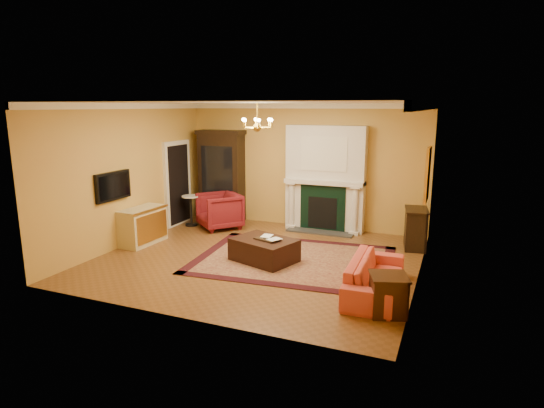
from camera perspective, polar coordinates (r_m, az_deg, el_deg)
The scene contains 26 objects.
floor at distance 9.01m, azimuth -1.75°, elevation -6.91°, with size 6.00×5.50×0.02m, color brown.
ceiling at distance 8.52m, azimuth -1.89°, elevation 12.67°, with size 6.00×5.50×0.02m, color silver.
wall_back at distance 11.18m, azimuth 4.00°, elevation 4.78°, with size 6.00×0.02×3.00m, color gold.
wall_front at distance 6.27m, azimuth -12.19°, elevation -1.36°, with size 6.00×0.02×3.00m, color gold.
wall_left at distance 10.23m, azimuth -17.42°, elevation 3.55°, with size 0.02×5.50×3.00m, color gold.
wall_right at distance 7.91m, azimuth 18.49°, elevation 1.08°, with size 0.02×5.50×3.00m, color gold.
fireplace at distance 10.88m, azimuth 6.66°, elevation 2.89°, with size 1.90×0.70×2.50m.
crown_molding at distance 9.40m, azimuth 0.56°, elevation 12.20°, with size 6.00×5.50×0.12m.
doorway at distance 11.61m, azimuth -11.73°, elevation 2.56°, with size 0.08×1.05×2.10m.
tv_panel at distance 9.77m, azimuth -19.31°, elevation 2.14°, with size 0.09×0.95×0.58m.
gilt_mirror at distance 9.27m, azimuth 18.93°, elevation 3.54°, with size 0.06×0.76×1.05m.
chandelier at distance 8.52m, azimuth -1.87°, elevation 9.96°, with size 0.63×0.55×0.53m.
oriental_rug at distance 8.92m, azimuth 2.75°, elevation -7.00°, with size 3.74×2.81×0.01m, color #460F16.
china_cabinet at distance 11.84m, azimuth -6.30°, elevation 3.28°, with size 1.12×0.51×2.24m, color black.
wingback_armchair at distance 11.14m, azimuth -6.62°, elevation -0.65°, with size 0.93×0.87×0.95m, color maroon.
pedestal_table at distance 11.49m, azimuth -10.15°, elevation -0.53°, with size 0.43×0.43×0.76m.
commode at distance 10.25m, azimuth -15.93°, elevation -2.65°, with size 0.50×1.06×0.79m, color beige.
coral_sofa at distance 7.49m, azimuth 12.83°, elevation -8.14°, with size 1.93×0.56×0.75m, color #C54E3E.
end_table at distance 6.84m, azimuth 14.37°, elevation -11.08°, with size 0.48×0.48×0.56m, color #32180D.
console_table at distance 10.00m, azimuth 17.56°, elevation -3.05°, with size 0.42×0.73×0.82m, color black.
leather_ottoman at distance 8.79m, azimuth -0.99°, elevation -5.76°, with size 1.15×0.84×0.43m, color black.
ottoman_tray at distance 8.70m, azimuth -0.54°, elevation -4.37°, with size 0.44×0.34×0.03m, color black.
book_a at distance 8.75m, azimuth -1.28°, elevation -3.25°, with size 0.20×0.03×0.27m, color gray.
book_b at distance 8.60m, azimuth -0.15°, elevation -3.54°, with size 0.19×0.02×0.26m, color gray.
topiary_left at distance 10.96m, azimuth 3.78°, elevation 4.42°, with size 0.16×0.16×0.42m.
topiary_right at distance 10.62m, azimuth 10.59°, elevation 3.91°, with size 0.15×0.15×0.39m.
Camera 1 is at (3.49, -7.77, 2.94)m, focal length 30.00 mm.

